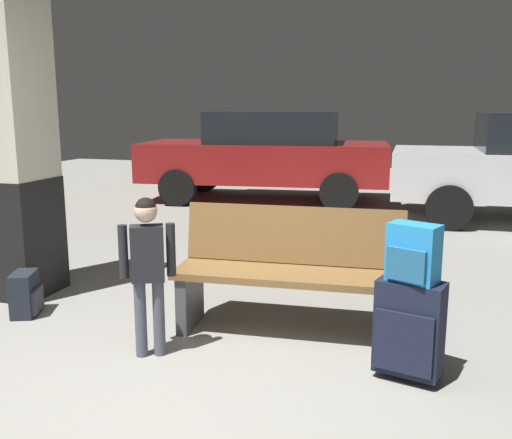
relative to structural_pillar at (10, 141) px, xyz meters
The scene contains 8 objects.
ground_plane 3.37m from the structural_pillar, 48.94° to the left, with size 18.00×18.00×0.10m, color gray.
structural_pillar is the anchor object (origin of this frame).
bench 2.59m from the structural_pillar, ahead, with size 1.63×0.63×0.89m.
suitcase 3.50m from the structural_pillar, 12.00° to the right, with size 0.42×0.31×0.60m.
backpack_bright 3.39m from the structural_pillar, 12.00° to the right, with size 0.32×0.27×0.34m.
child 1.98m from the structural_pillar, 26.64° to the right, with size 0.32×0.20×1.04m.
backpack_dark_floor 1.30m from the structural_pillar, 48.44° to the right, with size 0.27×0.32×0.34m.
parked_car_far 5.46m from the structural_pillar, 82.56° to the left, with size 4.27×2.15×1.51m.
Camera 1 is at (1.30, -2.29, 1.60)m, focal length 39.99 mm.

